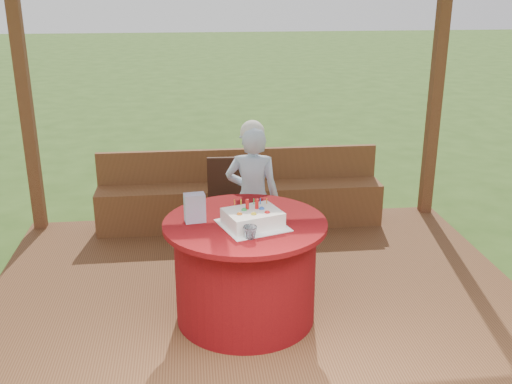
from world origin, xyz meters
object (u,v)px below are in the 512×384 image
(birthday_cake, at_px, (253,218))
(elderly_woman, at_px, (252,195))
(table, at_px, (245,269))
(chair, at_px, (230,199))
(drinking_glass, at_px, (250,233))
(bench, at_px, (240,201))
(gift_bag, at_px, (195,208))

(birthday_cake, bearing_deg, elderly_woman, 83.87)
(table, relative_size, chair, 1.40)
(table, xyz_separation_m, drinking_glass, (0.00, -0.32, 0.44))
(bench, distance_m, birthday_cake, 2.07)
(birthday_cake, relative_size, gift_bag, 2.59)
(chair, relative_size, drinking_glass, 8.93)
(birthday_cake, relative_size, drinking_glass, 5.67)
(bench, relative_size, birthday_cake, 5.40)
(elderly_woman, bearing_deg, chair, 110.82)
(bench, distance_m, gift_bag, 2.02)
(birthday_cake, xyz_separation_m, drinking_glass, (-0.04, -0.23, -0.01))
(table, height_order, elderly_woman, elderly_woman)
(table, distance_m, chair, 1.36)
(elderly_woman, height_order, gift_bag, elderly_woman)
(drinking_glass, bearing_deg, birthday_cake, 79.39)
(chair, bearing_deg, drinking_glass, -89.16)
(drinking_glass, bearing_deg, elderly_woman, 83.02)
(chair, relative_size, gift_bag, 4.08)
(table, distance_m, gift_bag, 0.62)
(elderly_woman, bearing_deg, bench, 91.34)
(drinking_glass, bearing_deg, chair, 90.84)
(bench, bearing_deg, drinking_glass, -93.27)
(birthday_cake, bearing_deg, bench, 87.59)
(birthday_cake, distance_m, drinking_glass, 0.23)
(elderly_woman, height_order, birthday_cake, elderly_woman)
(birthday_cake, xyz_separation_m, gift_bag, (-0.41, 0.13, 0.05))
(chair, distance_m, birthday_cake, 1.50)
(table, relative_size, birthday_cake, 2.20)
(elderly_woman, bearing_deg, table, -99.65)
(elderly_woman, bearing_deg, drinking_glass, -96.98)
(gift_bag, xyz_separation_m, drinking_glass, (0.37, -0.36, -0.06))
(elderly_woman, bearing_deg, birthday_cake, -96.13)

